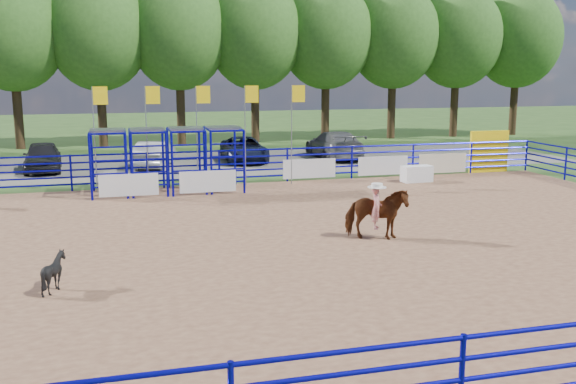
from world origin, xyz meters
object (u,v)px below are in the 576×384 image
at_px(announcer_table, 417,174).
at_px(car_a, 43,157).
at_px(calf, 54,272).
at_px(car_d, 334,145).
at_px(car_b, 155,154).
at_px(horse_and_rider, 376,211).
at_px(car_c, 244,149).

bearing_deg(announcer_table, car_a, 154.94).
bearing_deg(car_a, announcer_table, -28.76).
bearing_deg(calf, announcer_table, -75.99).
relative_size(calf, car_a, 0.21).
relative_size(car_a, car_d, 0.80).
bearing_deg(car_a, car_b, -5.39).
xyz_separation_m(calf, car_a, (-2.05, 18.43, 0.27)).
xyz_separation_m(announcer_table, car_a, (-16.11, 7.53, 0.35)).
bearing_deg(car_d, announcer_table, 96.17).
bearing_deg(car_b, horse_and_rider, 124.14).
height_order(announcer_table, car_a, car_a).
relative_size(calf, car_b, 0.21).
height_order(calf, car_a, car_a).
xyz_separation_m(car_b, car_d, (9.85, 0.97, 0.09)).
relative_size(announcer_table, car_d, 0.25).
height_order(announcer_table, car_b, car_b).
relative_size(car_b, car_d, 0.78).
relative_size(announcer_table, car_a, 0.32).
bearing_deg(car_b, calf, 95.72).
relative_size(announcer_table, car_b, 0.33).
height_order(horse_and_rider, car_b, horse_and_rider).
bearing_deg(car_c, announcer_table, -52.24).
bearing_deg(car_b, announcer_table, 161.49).
distance_m(calf, car_c, 20.92).
xyz_separation_m(car_a, car_d, (15.17, 0.81, 0.05)).
bearing_deg(car_a, car_c, 1.29).
bearing_deg(car_c, car_d, 1.38).
height_order(car_c, car_d, car_d).
distance_m(announcer_table, car_a, 17.78).
distance_m(horse_and_rider, car_b, 16.83).
xyz_separation_m(horse_and_rider, calf, (-8.55, -2.29, -0.40)).
distance_m(car_a, car_b, 5.32).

